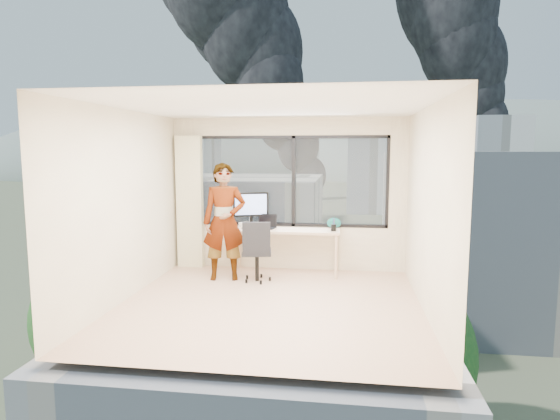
% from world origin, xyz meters
% --- Properties ---
extents(floor, '(4.00, 4.00, 0.01)m').
position_xyz_m(floor, '(0.00, 0.00, 0.00)').
color(floor, tan).
rests_on(floor, ground).
extents(ceiling, '(4.00, 4.00, 0.01)m').
position_xyz_m(ceiling, '(0.00, 0.00, 2.60)').
color(ceiling, white).
rests_on(ceiling, ground).
extents(wall_front, '(4.00, 0.01, 2.60)m').
position_xyz_m(wall_front, '(0.00, -2.00, 1.30)').
color(wall_front, beige).
rests_on(wall_front, ground).
extents(wall_left, '(0.01, 4.00, 2.60)m').
position_xyz_m(wall_left, '(-2.00, 0.00, 1.30)').
color(wall_left, beige).
rests_on(wall_left, ground).
extents(wall_right, '(0.01, 4.00, 2.60)m').
position_xyz_m(wall_right, '(2.00, 0.00, 1.30)').
color(wall_right, beige).
rests_on(wall_right, ground).
extents(window_wall, '(3.30, 0.16, 1.55)m').
position_xyz_m(window_wall, '(0.05, 2.00, 1.52)').
color(window_wall, black).
rests_on(window_wall, ground).
extents(curtain, '(0.45, 0.14, 2.30)m').
position_xyz_m(curtain, '(-1.72, 1.88, 1.15)').
color(curtain, '#F4EFBF').
rests_on(curtain, floor).
extents(desk, '(1.80, 0.60, 0.75)m').
position_xyz_m(desk, '(0.00, 1.66, 0.38)').
color(desk, tan).
rests_on(desk, floor).
extents(chair, '(0.58, 0.58, 0.99)m').
position_xyz_m(chair, '(-0.38, 1.10, 0.50)').
color(chair, black).
rests_on(chair, floor).
extents(person, '(0.75, 0.56, 1.86)m').
position_xyz_m(person, '(-0.91, 1.16, 0.93)').
color(person, '#2D2D33').
rests_on(person, floor).
extents(monitor, '(0.61, 0.33, 0.61)m').
position_xyz_m(monitor, '(-0.61, 1.77, 1.05)').
color(monitor, black).
rests_on(monitor, desk).
extents(game_console, '(0.34, 0.32, 0.07)m').
position_xyz_m(game_console, '(-0.66, 1.86, 0.78)').
color(game_console, white).
rests_on(game_console, desk).
extents(laptop, '(0.38, 0.40, 0.21)m').
position_xyz_m(laptop, '(-0.34, 1.67, 0.86)').
color(laptop, black).
rests_on(laptop, desk).
extents(cellphone, '(0.12, 0.06, 0.01)m').
position_xyz_m(cellphone, '(-0.67, 1.60, 0.76)').
color(cellphone, black).
rests_on(cellphone, desk).
extents(pen_cup, '(0.09, 0.09, 0.11)m').
position_xyz_m(pen_cup, '(0.80, 1.56, 0.80)').
color(pen_cup, black).
rests_on(pen_cup, desk).
extents(handbag, '(0.26, 0.19, 0.18)m').
position_xyz_m(handbag, '(0.80, 1.84, 0.84)').
color(handbag, '#0C4D40').
rests_on(handbag, desk).
extents(exterior_ground, '(400.00, 400.00, 0.04)m').
position_xyz_m(exterior_ground, '(0.00, 120.00, -14.00)').
color(exterior_ground, '#515B3D').
rests_on(exterior_ground, ground).
extents(near_bldg_a, '(16.00, 12.00, 14.00)m').
position_xyz_m(near_bldg_a, '(-9.00, 30.00, -7.00)').
color(near_bldg_a, beige).
rests_on(near_bldg_a, exterior_ground).
extents(near_bldg_b, '(14.00, 13.00, 16.00)m').
position_xyz_m(near_bldg_b, '(12.00, 38.00, -6.00)').
color(near_bldg_b, silver).
rests_on(near_bldg_b, exterior_ground).
extents(far_tower_a, '(14.00, 14.00, 28.00)m').
position_xyz_m(far_tower_a, '(-35.00, 95.00, 0.00)').
color(far_tower_a, silver).
rests_on(far_tower_a, exterior_ground).
extents(far_tower_b, '(13.00, 13.00, 30.00)m').
position_xyz_m(far_tower_b, '(8.00, 120.00, 1.00)').
color(far_tower_b, silver).
rests_on(far_tower_b, exterior_ground).
extents(far_tower_c, '(15.00, 15.00, 26.00)m').
position_xyz_m(far_tower_c, '(45.00, 140.00, -1.00)').
color(far_tower_c, silver).
rests_on(far_tower_c, exterior_ground).
extents(far_tower_d, '(16.00, 14.00, 22.00)m').
position_xyz_m(far_tower_d, '(-60.00, 150.00, -3.00)').
color(far_tower_d, silver).
rests_on(far_tower_d, exterior_ground).
extents(hill_a, '(288.00, 216.00, 90.00)m').
position_xyz_m(hill_a, '(-120.00, 320.00, -14.00)').
color(hill_a, slate).
rests_on(hill_a, exterior_ground).
extents(hill_b, '(300.00, 220.00, 96.00)m').
position_xyz_m(hill_b, '(100.00, 320.00, -14.00)').
color(hill_b, slate).
rests_on(hill_b, exterior_ground).
extents(tree_a, '(7.00, 7.00, 8.00)m').
position_xyz_m(tree_a, '(-16.00, 22.00, -10.00)').
color(tree_a, '#1A4E1E').
rests_on(tree_a, exterior_ground).
extents(tree_b, '(7.60, 7.60, 9.00)m').
position_xyz_m(tree_b, '(4.00, 18.00, -9.50)').
color(tree_b, '#1A4E1E').
rests_on(tree_b, exterior_ground).
extents(smoke_plume_a, '(40.00, 24.00, 90.00)m').
position_xyz_m(smoke_plume_a, '(-10.00, 150.00, 39.00)').
color(smoke_plume_a, black).
rests_on(smoke_plume_a, exterior_ground).
extents(smoke_plume_b, '(30.00, 18.00, 70.00)m').
position_xyz_m(smoke_plume_b, '(55.00, 170.00, 27.00)').
color(smoke_plume_b, black).
rests_on(smoke_plume_b, exterior_ground).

